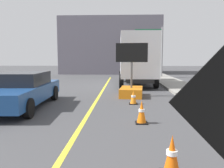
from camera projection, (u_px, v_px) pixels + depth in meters
The scene contains 9 objects.
lane_center_stripe at pixel (73, 139), 5.59m from camera, with size 0.14×36.00×0.01m, color yellow.
arrow_board_trailer at pixel (131, 87), 11.75m from camera, with size 1.60×1.90×2.70m.
box_truck at pixel (137, 59), 16.56m from camera, with size 2.59×6.78×3.56m.
pickup_car at pixel (22, 90), 9.16m from camera, with size 2.12×5.12×1.38m.
highway_guide_sign at pixel (154, 43), 22.79m from camera, with size 2.79×0.18×5.00m.
far_building_block at pixel (111, 47), 30.99m from camera, with size 12.46×7.87×6.95m, color slate.
traffic_cone_near_sign at pixel (172, 156), 3.82m from camera, with size 0.36×0.36×0.69m.
traffic_cone_mid_lane at pixel (142, 112), 6.88m from camera, with size 0.36×0.36×0.70m.
traffic_cone_far_lane at pixel (133, 97), 9.79m from camera, with size 0.36×0.36×0.59m.
Camera 1 is at (1.18, 0.64, 1.94)m, focal length 36.96 mm.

